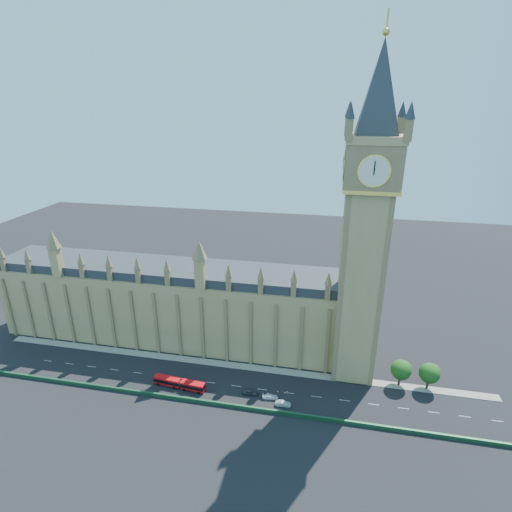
% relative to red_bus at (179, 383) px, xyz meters
% --- Properties ---
extents(ground, '(400.00, 400.00, 0.00)m').
position_rel_red_bus_xyz_m(ground, '(12.39, 3.90, -1.43)').
color(ground, black).
rests_on(ground, ground).
extents(palace_westminster, '(120.00, 20.00, 28.00)m').
position_rel_red_bus_xyz_m(palace_westminster, '(-12.61, 25.90, 12.44)').
color(palace_westminster, '#A88A51').
rests_on(palace_westminster, ground).
extents(elizabeth_tower, '(20.59, 20.59, 105.00)m').
position_rel_red_bus_xyz_m(elizabeth_tower, '(50.39, 17.90, 53.13)').
color(elizabeth_tower, '#A88A51').
rests_on(elizabeth_tower, ground).
extents(bridge_parapet, '(160.00, 0.60, 1.20)m').
position_rel_red_bus_xyz_m(bridge_parapet, '(12.39, -5.10, -0.83)').
color(bridge_parapet, '#1E4C2D').
rests_on(bridge_parapet, ground).
extents(kerb_north, '(160.00, 3.00, 0.16)m').
position_rel_red_bus_xyz_m(kerb_north, '(12.39, 13.40, -1.35)').
color(kerb_north, gray).
rests_on(kerb_north, ground).
extents(tree_east_near, '(6.00, 6.00, 8.50)m').
position_rel_red_bus_xyz_m(tree_east_near, '(64.61, 13.99, 4.22)').
color(tree_east_near, '#382619').
rests_on(tree_east_near, ground).
extents(tree_east_far, '(6.00, 6.00, 8.50)m').
position_rel_red_bus_xyz_m(tree_east_far, '(72.61, 13.99, 4.22)').
color(tree_east_far, '#382619').
rests_on(tree_east_far, ground).
extents(red_bus, '(16.11, 3.79, 2.71)m').
position_rel_red_bus_xyz_m(red_bus, '(0.00, 0.00, 0.00)').
color(red_bus, red).
rests_on(red_bus, ground).
extents(car_grey, '(4.48, 1.86, 1.52)m').
position_rel_red_bus_xyz_m(car_grey, '(21.32, 1.20, -0.67)').
color(car_grey, '#393C40').
rests_on(car_grey, ground).
extents(car_silver, '(4.39, 1.58, 1.44)m').
position_rel_red_bus_xyz_m(car_silver, '(31.29, -1.67, -0.71)').
color(car_silver, '#B9BDC2').
rests_on(car_silver, ground).
extents(car_white, '(4.75, 2.45, 1.32)m').
position_rel_red_bus_xyz_m(car_white, '(27.37, 0.47, -0.77)').
color(car_white, white).
rests_on(car_white, ground).
extents(cone_a, '(0.55, 0.55, 0.71)m').
position_rel_red_bus_xyz_m(cone_a, '(26.39, 0.37, -1.08)').
color(cone_a, black).
rests_on(cone_a, ground).
extents(cone_b, '(0.44, 0.44, 0.65)m').
position_rel_red_bus_xyz_m(cone_b, '(31.84, 3.79, -1.11)').
color(cone_b, black).
rests_on(cone_b, ground).
extents(cone_c, '(0.46, 0.46, 0.62)m').
position_rel_red_bus_xyz_m(cone_c, '(26.39, 2.09, -1.12)').
color(cone_c, black).
rests_on(cone_c, ground).
extents(cone_d, '(0.43, 0.43, 0.62)m').
position_rel_red_bus_xyz_m(cone_d, '(29.10, 3.49, -1.13)').
color(cone_d, black).
rests_on(cone_d, ground).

